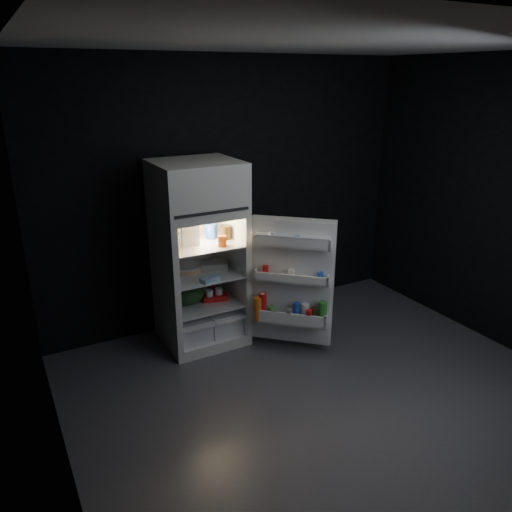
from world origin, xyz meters
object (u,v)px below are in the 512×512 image
fridge_door (292,285)px  refrigerator (198,248)px  yogurt_tray (215,297)px  milk_jug (190,231)px  egg_carton (214,267)px

fridge_door → refrigerator: bearing=136.2°
fridge_door → yogurt_tray: bearing=134.1°
milk_jug → yogurt_tray: (0.21, -0.05, -0.69)m
fridge_door → egg_carton: fridge_door is taller
refrigerator → egg_carton: size_ratio=6.76×
egg_carton → milk_jug: bearing=-168.4°
milk_jug → refrigerator: bearing=35.1°
fridge_door → yogurt_tray: fridge_door is taller
refrigerator → milk_jug: 0.21m
yogurt_tray → milk_jug: bearing=-179.7°
fridge_door → egg_carton: bearing=132.3°
milk_jug → egg_carton: milk_jug is taller
refrigerator → egg_carton: bearing=-22.1°
milk_jug → egg_carton: (0.22, -0.02, -0.38)m
fridge_door → yogurt_tray: size_ratio=4.96×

